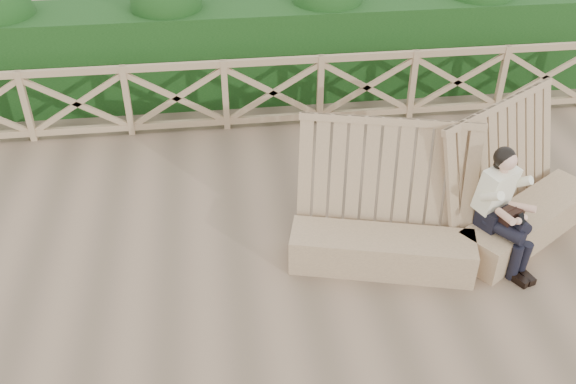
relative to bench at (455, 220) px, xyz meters
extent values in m
plane|color=brown|center=(-1.74, -0.33, -0.39)|extent=(60.00, 60.00, 0.00)
cube|color=#7E6448|center=(-0.90, -0.22, -0.18)|extent=(2.07, 0.99, 0.43)
cube|color=#7E6448|center=(-0.83, 0.04, 0.40)|extent=(2.05, 0.93, 1.55)
cube|color=#7E6448|center=(0.92, 0.07, -0.18)|extent=(1.96, 1.50, 0.43)
cube|color=#7E6448|center=(0.78, 0.30, 0.40)|extent=(1.93, 1.45, 1.55)
cube|color=black|center=(0.37, -0.16, 0.15)|extent=(0.44, 0.40, 0.22)
cube|color=beige|center=(0.34, -0.12, 0.49)|extent=(0.49, 0.45, 0.53)
sphere|color=tan|center=(0.37, -0.16, 0.87)|extent=(0.29, 0.29, 0.21)
sphere|color=black|center=(0.35, -0.13, 0.89)|extent=(0.31, 0.31, 0.23)
cylinder|color=black|center=(0.39, -0.39, 0.13)|extent=(0.35, 0.48, 0.15)
cylinder|color=black|center=(0.52, -0.30, 0.20)|extent=(0.36, 0.48, 0.17)
cylinder|color=black|center=(0.49, -0.59, -0.18)|extent=(0.16, 0.16, 0.43)
cylinder|color=black|center=(0.60, -0.55, -0.18)|extent=(0.16, 0.16, 0.43)
cube|color=black|center=(0.53, -0.67, -0.35)|extent=(0.20, 0.26, 0.08)
cube|color=black|center=(0.63, -0.64, -0.35)|extent=(0.20, 0.26, 0.08)
cube|color=black|center=(0.47, -0.31, 0.25)|extent=(0.31, 0.27, 0.18)
cube|color=black|center=(0.53, -0.46, 0.31)|extent=(0.10, 0.11, 0.12)
cube|color=olive|center=(-1.74, 3.17, 0.66)|extent=(10.10, 0.07, 0.10)
cube|color=olive|center=(-1.74, 3.17, -0.27)|extent=(10.10, 0.07, 0.10)
cube|color=black|center=(-1.74, 4.37, 0.36)|extent=(12.00, 1.20, 1.50)
camera|label=1|loc=(-2.62, -5.49, 4.43)|focal=40.00mm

